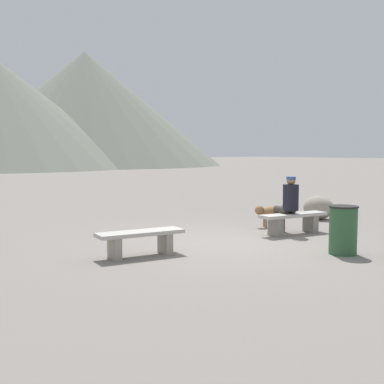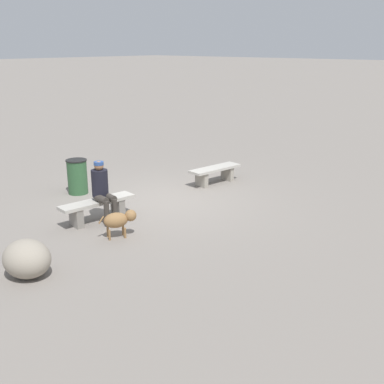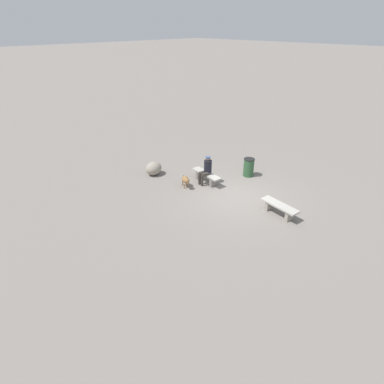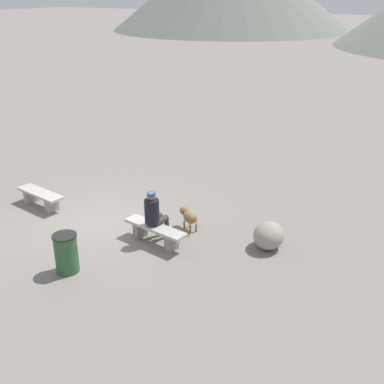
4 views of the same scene
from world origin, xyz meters
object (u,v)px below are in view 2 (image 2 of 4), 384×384
boulder (27,259)px  bench_right (97,207)px  bench_left (215,172)px  trash_bin (77,177)px  seated_person (102,187)px  dog (119,220)px

boulder → bench_right: bearing=-153.6°
bench_left → trash_bin: trash_bin is taller
seated_person → dog: seated_person is taller
bench_left → seated_person: size_ratio=1.23×
bench_right → bench_left: bearing=-173.6°
bench_right → dog: size_ratio=2.51×
bench_right → boulder: size_ratio=2.07×
bench_right → seated_person: (-0.08, 0.09, 0.43)m
seated_person → dog: size_ratio=1.91×
bench_right → boulder: bearing=34.3°
bench_right → boulder: 2.61m
bench_left → trash_bin: 3.57m
bench_right → trash_bin: trash_bin is taller
bench_right → dog: dog is taller
bench_left → trash_bin: (2.93, -2.03, 0.13)m
trash_bin → bench_left: bearing=145.3°
seated_person → boulder: (2.42, 1.07, -0.43)m
bench_right → trash_bin: (-0.92, -1.93, 0.12)m
dog → boulder: boulder is taller
bench_left → dog: dog is taller
boulder → trash_bin: bearing=-136.5°
bench_left → seated_person: bearing=7.8°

